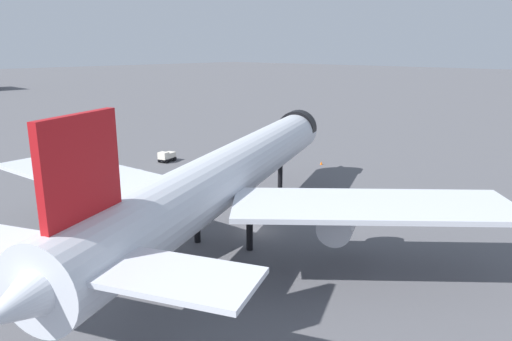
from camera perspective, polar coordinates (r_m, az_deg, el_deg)
name	(u,v)px	position (r m, az deg, el deg)	size (l,w,h in m)	color
ground	(258,230)	(52.43, 0.20, -7.19)	(900.00, 900.00, 0.00)	#56565B
airliner_near_gate	(231,174)	(48.35, -3.05, -0.38)	(57.02, 51.10, 15.85)	silver
baggage_tug_wing	(167,156)	(84.58, -10.67, 1.69)	(3.49, 2.53, 1.85)	black
traffic_cone_wingtip	(321,163)	(81.94, 7.84, 0.90)	(0.46, 0.46, 0.57)	#F2600C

